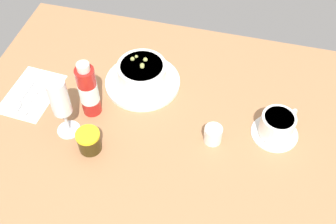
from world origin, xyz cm
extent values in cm
cube|color=#A8754C|center=(0.00, 0.00, -1.50)|extent=(110.00, 84.00, 3.00)
cylinder|color=white|center=(9.50, -13.97, 0.60)|extent=(21.57, 21.57, 1.20)
cylinder|color=white|center=(9.50, -13.97, 4.26)|extent=(13.89, 13.89, 6.11)
cylinder|color=beige|center=(9.50, -13.97, 6.51)|extent=(11.95, 11.95, 1.60)
sphere|color=#979E51|center=(9.15, -13.44, 7.41)|extent=(1.25, 1.25, 1.25)
sphere|color=#979E51|center=(12.67, -15.71, 7.41)|extent=(1.26, 1.26, 1.26)
sphere|color=#979E51|center=(9.30, -13.96, 7.41)|extent=(1.31, 1.31, 1.31)
sphere|color=#979E51|center=(11.89, -16.88, 7.41)|extent=(0.98, 0.98, 0.98)
sphere|color=#979E51|center=(9.07, -16.32, 7.41)|extent=(1.30, 1.30, 1.30)
cube|color=white|center=(38.97, -2.36, 0.15)|extent=(14.25, 19.54, 0.30)
cube|color=silver|center=(37.77, -3.36, 0.55)|extent=(2.08, 14.05, 0.50)
cube|color=silver|center=(37.77, 4.44, 0.55)|extent=(2.42, 3.73, 0.40)
cube|color=silver|center=(40.57, -3.36, 0.55)|extent=(1.82, 13.04, 0.50)
ellipsoid|color=silver|center=(40.57, 3.64, 0.60)|extent=(2.40, 4.00, 0.60)
cylinder|color=white|center=(-29.12, -5.23, 0.45)|extent=(12.26, 12.26, 0.90)
cylinder|color=white|center=(-29.12, -5.23, 3.91)|extent=(8.78, 8.78, 6.03)
cylinder|color=#3A1F16|center=(-29.12, -5.23, 6.43)|extent=(7.47, 7.47, 1.00)
torus|color=white|center=(-32.54, -9.40, 4.22)|extent=(2.90, 3.29, 3.60)
cylinder|color=white|center=(-13.71, 0.79, 2.42)|extent=(4.60, 4.60, 4.83)
cone|color=white|center=(-11.79, 1.58, 4.25)|extent=(2.67, 2.34, 2.31)
cylinder|color=white|center=(23.67, 6.97, 0.20)|extent=(6.14, 6.14, 0.40)
cylinder|color=white|center=(23.67, 6.97, 4.19)|extent=(0.80, 0.80, 7.57)
cylinder|color=white|center=(23.67, 6.97, 13.21)|extent=(4.83, 4.83, 10.47)
cylinder|color=beige|center=(23.67, 6.97, 11.64)|extent=(3.96, 3.96, 6.28)
cylinder|color=#35270C|center=(16.00, 10.95, 2.65)|extent=(5.77, 5.77, 5.30)
cylinder|color=yellow|center=(16.00, 10.95, 5.70)|extent=(6.06, 6.06, 0.80)
cylinder|color=#B21E19|center=(19.98, -0.93, 7.83)|extent=(5.03, 5.03, 15.65)
cylinder|color=white|center=(19.98, -0.93, 7.51)|extent=(5.13, 5.13, 5.95)
cylinder|color=silver|center=(19.98, -0.93, 16.64)|extent=(3.27, 3.27, 1.97)
camera|label=1|loc=(-17.86, 63.56, 87.91)|focal=44.16mm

